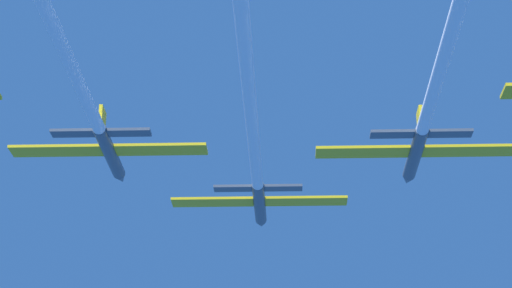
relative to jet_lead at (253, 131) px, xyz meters
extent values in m
cylinder|color=#4C5660|center=(0.00, 15.66, -0.02)|extent=(1.00, 9.05, 1.00)
cone|color=#4C5660|center=(0.00, 21.18, -0.02)|extent=(0.98, 1.99, 0.98)
ellipsoid|color=black|center=(0.00, 17.65, 0.40)|extent=(0.70, 1.81, 0.50)
cube|color=yellow|center=(-3.94, 15.21, -0.02)|extent=(6.88, 1.99, 0.22)
cube|color=yellow|center=(3.94, 15.21, -0.02)|extent=(6.88, 1.99, 0.22)
cube|color=yellow|center=(0.00, 12.04, 1.20)|extent=(0.26, 1.63, 1.45)
cube|color=#4C5660|center=(-2.04, 11.86, -0.02)|extent=(3.09, 1.19, 0.22)
cube|color=#4C5660|center=(2.04, 11.86, -0.02)|extent=(3.09, 1.19, 0.22)
cylinder|color=white|center=(0.00, -9.37, -0.02)|extent=(0.90, 41.01, 0.90)
cylinder|color=#4C5660|center=(-10.94, 4.74, 0.41)|extent=(1.00, 9.05, 1.00)
cone|color=#4C5660|center=(-10.94, 10.25, 0.41)|extent=(0.98, 1.99, 0.98)
ellipsoid|color=black|center=(-10.94, 6.73, 0.83)|extent=(0.70, 1.81, 0.50)
cube|color=yellow|center=(-14.87, 4.28, 0.41)|extent=(6.88, 1.99, 0.22)
cube|color=yellow|center=(-7.00, 4.28, 0.41)|extent=(6.88, 1.99, 0.22)
cube|color=yellow|center=(-10.94, 1.12, 1.63)|extent=(0.26, 1.63, 1.45)
cube|color=#4C5660|center=(-12.98, 0.94, 0.41)|extent=(3.09, 1.19, 0.22)
cube|color=#4C5660|center=(-8.89, 0.94, 0.41)|extent=(3.09, 1.19, 0.22)
cylinder|color=white|center=(-10.94, -17.64, 0.41)|extent=(0.90, 35.70, 0.90)
cylinder|color=#4C5660|center=(11.87, 4.41, -0.12)|extent=(1.00, 9.05, 1.00)
cone|color=#4C5660|center=(11.87, 9.93, -0.12)|extent=(0.98, 1.99, 0.98)
ellipsoid|color=black|center=(11.87, 6.40, 0.31)|extent=(0.70, 1.81, 0.50)
cube|color=yellow|center=(7.94, 3.96, -0.12)|extent=(6.88, 1.99, 0.22)
cube|color=yellow|center=(15.81, 3.96, -0.12)|extent=(6.88, 1.99, 0.22)
cube|color=yellow|center=(11.87, 0.79, 1.10)|extent=(0.26, 1.63, 1.45)
cube|color=#4C5660|center=(9.83, 0.61, -0.12)|extent=(3.09, 1.19, 0.22)
cube|color=#4C5660|center=(13.92, 0.61, -0.12)|extent=(3.09, 1.19, 0.22)
camera|label=1|loc=(2.45, -66.71, -28.21)|focal=72.34mm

